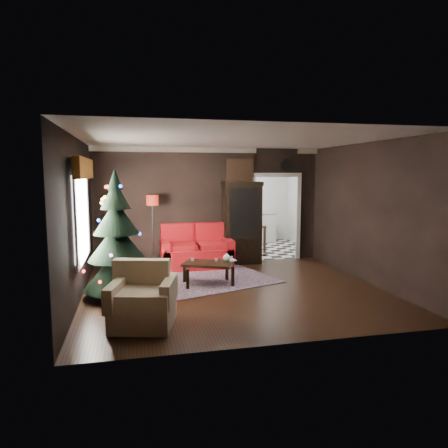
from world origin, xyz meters
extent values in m
plane|color=black|center=(0.00, 0.00, 0.00)|extent=(5.50, 5.50, 0.00)
plane|color=white|center=(0.00, 0.00, 2.80)|extent=(5.50, 5.50, 0.00)
plane|color=black|center=(0.00, 2.50, 1.40)|extent=(5.50, 0.00, 5.50)
plane|color=black|center=(0.00, -2.50, 1.40)|extent=(5.50, 0.00, 5.50)
plane|color=black|center=(-2.75, 0.00, 1.40)|extent=(0.00, 5.50, 5.50)
plane|color=black|center=(2.75, 0.00, 1.40)|extent=(0.00, 5.50, 5.50)
cube|color=white|center=(-2.71, 0.20, 1.45)|extent=(0.05, 1.60, 1.40)
cube|color=brown|center=(-2.63, 0.20, 2.27)|extent=(0.12, 2.10, 0.35)
plane|color=silver|center=(1.70, 4.00, 0.00)|extent=(3.00, 3.00, 0.00)
cube|color=white|center=(1.70, 5.45, 1.70)|extent=(0.70, 0.06, 0.70)
cube|color=#5F4A54|center=(-0.32, 0.81, 0.01)|extent=(2.97, 2.52, 0.01)
cylinder|color=silver|center=(-0.68, 0.74, 0.47)|extent=(0.07, 0.07, 0.05)
cylinder|color=white|center=(-0.22, 0.62, 0.47)|extent=(0.08, 0.08, 0.05)
imported|color=tan|center=(-0.03, 0.59, 0.57)|extent=(0.19, 0.05, 0.26)
cylinder|color=silver|center=(1.95, 2.45, 2.38)|extent=(0.32, 0.32, 0.06)
cube|color=#B57744|center=(0.75, 2.46, 2.25)|extent=(0.62, 0.05, 0.52)
cube|color=white|center=(1.70, 5.20, 0.45)|extent=(1.80, 0.60, 0.90)
camera|label=1|loc=(-1.83, -7.23, 2.18)|focal=32.73mm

